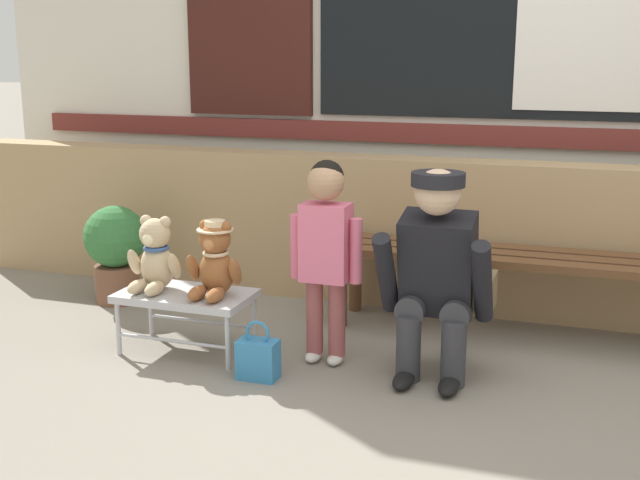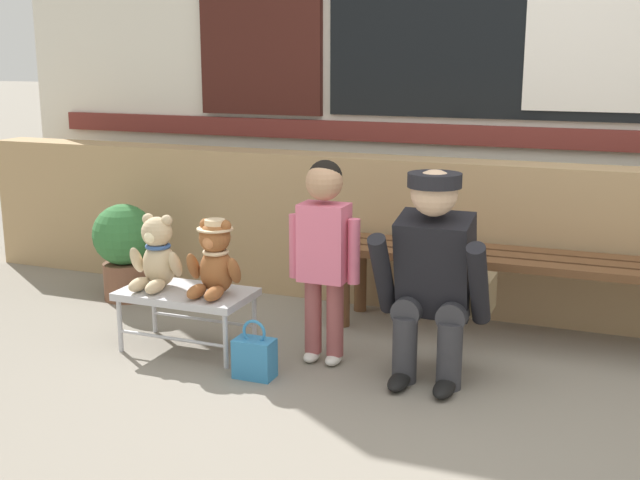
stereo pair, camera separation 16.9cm
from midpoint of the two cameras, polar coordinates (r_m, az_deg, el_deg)
name	(u,v)px [view 2 (the right image)]	position (r m, az deg, el deg)	size (l,w,h in m)	color
ground_plane	(447,421)	(3.32, 10.51, -12.53)	(60.00, 60.00, 0.00)	gray
brick_low_wall	(509,241)	(4.52, 14.31, -0.06)	(6.84, 0.25, 0.85)	tan
wooden_bench_long	(536,270)	(4.16, 16.23, -2.05)	(2.10, 0.40, 0.44)	brown
small_display_bench	(187,297)	(3.95, -8.24, -4.05)	(0.64, 0.36, 0.30)	#BCBCC1
teddy_bear_plain	(157,255)	(3.98, -10.33, -1.05)	(0.28, 0.26, 0.36)	#CCB289
teddy_bear_with_hat	(215,259)	(3.82, -6.25, -1.37)	(0.28, 0.27, 0.36)	#93562D
child_standing	(324,240)	(3.67, 1.62, 0.01)	(0.35, 0.18, 0.96)	#994C4C
adult_crouching	(436,275)	(3.55, 9.59, -2.48)	(0.50, 0.49, 0.95)	#333338
handbag_on_ground	(255,357)	(3.64, -3.33, -8.31)	(0.18, 0.11, 0.27)	teal
potted_plant	(124,246)	(4.82, -12.77, -0.42)	(0.36, 0.36, 0.57)	brown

